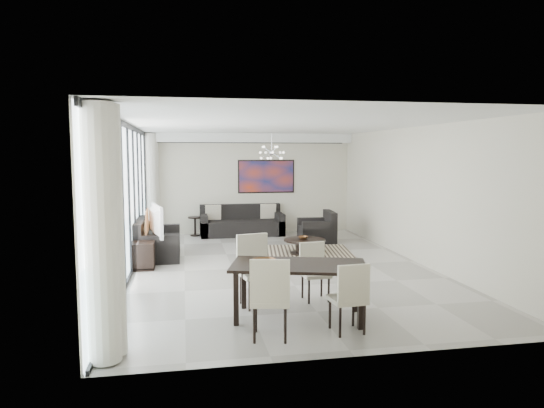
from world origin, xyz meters
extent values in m
cube|color=#A8A39B|center=(0.00, 0.00, 0.01)|extent=(6.00, 9.00, 0.02)
cube|color=white|center=(0.00, 0.00, 2.89)|extent=(6.00, 9.00, 0.02)
cube|color=beige|center=(0.00, 4.49, 1.45)|extent=(6.00, 0.02, 2.90)
cube|color=beige|center=(0.00, -4.49, 1.45)|extent=(6.00, 0.02, 2.90)
cube|color=beige|center=(2.99, 0.00, 1.45)|extent=(0.02, 9.00, 2.90)
cube|color=silver|center=(-2.98, 0.00, 1.45)|extent=(0.01, 8.95, 2.85)
cube|color=black|center=(-2.94, 0.00, 2.85)|extent=(0.04, 8.95, 0.10)
cube|color=black|center=(-2.94, 0.00, 0.03)|extent=(0.04, 8.95, 0.06)
cube|color=black|center=(-2.94, -4.00, 1.45)|extent=(0.04, 0.05, 2.88)
cube|color=black|center=(-2.94, -3.00, 1.45)|extent=(0.04, 0.05, 2.88)
cube|color=black|center=(-2.94, -2.00, 1.45)|extent=(0.04, 0.05, 2.88)
cube|color=black|center=(-2.94, -1.00, 1.45)|extent=(0.04, 0.05, 2.88)
cube|color=black|center=(-2.94, 0.00, 1.45)|extent=(0.04, 0.05, 2.88)
cube|color=black|center=(-2.94, 1.00, 1.45)|extent=(0.04, 0.05, 2.88)
cube|color=black|center=(-2.94, 2.00, 1.45)|extent=(0.04, 0.05, 2.88)
cube|color=black|center=(-2.94, 3.00, 1.45)|extent=(0.04, 0.05, 2.88)
cube|color=black|center=(-2.94, 4.00, 1.45)|extent=(0.04, 0.05, 2.88)
cylinder|color=white|center=(-2.80, -4.15, 1.45)|extent=(0.36, 0.36, 2.85)
cylinder|color=white|center=(-2.80, 4.15, 1.45)|extent=(0.36, 0.36, 2.85)
cube|color=white|center=(0.00, 4.30, 2.77)|extent=(5.98, 0.40, 0.26)
cube|color=#B83619|center=(0.50, 4.47, 1.65)|extent=(1.68, 0.04, 0.98)
cylinder|color=silver|center=(0.30, 2.50, 2.62)|extent=(0.02, 0.02, 0.55)
sphere|color=silver|center=(0.30, 2.50, 2.35)|extent=(0.12, 0.12, 0.12)
cube|color=black|center=(0.63, 1.26, 0.01)|extent=(2.91, 2.40, 0.01)
cylinder|color=black|center=(0.84, 1.19, 0.32)|extent=(0.97, 0.97, 0.04)
cylinder|color=black|center=(0.84, 1.19, 0.15)|extent=(0.43, 0.43, 0.30)
cylinder|color=black|center=(0.84, 1.19, 0.01)|extent=(0.68, 0.68, 0.03)
imported|color=brown|center=(0.81, 1.20, 0.37)|extent=(0.27, 0.27, 0.07)
cube|color=black|center=(-0.29, 4.02, 0.21)|extent=(2.35, 0.96, 0.43)
cube|color=black|center=(-0.29, 4.40, 0.64)|extent=(2.35, 0.19, 0.43)
cube|color=black|center=(-1.36, 4.02, 0.31)|extent=(0.19, 0.96, 0.62)
cube|color=black|center=(0.79, 4.02, 0.31)|extent=(0.19, 0.96, 0.62)
cube|color=black|center=(-2.50, 1.46, 0.21)|extent=(0.96, 1.71, 0.43)
cube|color=black|center=(-2.89, 1.46, 0.64)|extent=(0.19, 1.71, 0.43)
cube|color=black|center=(-2.50, 0.70, 0.31)|extent=(0.96, 0.19, 0.62)
cube|color=black|center=(-2.50, 2.22, 0.31)|extent=(0.96, 0.19, 0.62)
cube|color=black|center=(1.55, 2.69, 0.20)|extent=(0.97, 1.01, 0.40)
cube|color=black|center=(1.91, 2.66, 0.60)|extent=(0.25, 0.96, 0.40)
cube|color=black|center=(1.58, 3.07, 0.29)|extent=(0.91, 0.25, 0.58)
cube|color=black|center=(1.52, 2.30, 0.29)|extent=(0.91, 0.25, 0.58)
cylinder|color=black|center=(-1.61, 4.15, 0.53)|extent=(0.40, 0.40, 0.04)
cylinder|color=black|center=(-1.61, 4.15, 0.26)|extent=(0.06, 0.06, 0.50)
cylinder|color=black|center=(-1.61, 4.15, 0.01)|extent=(0.28, 0.28, 0.03)
cube|color=black|center=(-2.76, 0.95, 0.27)|extent=(0.49, 1.74, 0.54)
imported|color=gray|center=(-2.60, 1.01, 0.89)|extent=(0.39, 1.19, 0.68)
cube|color=black|center=(-0.33, -3.10, 0.76)|extent=(2.06, 1.40, 0.04)
cube|color=black|center=(-1.24, -3.23, 0.37)|extent=(0.07, 0.07, 0.74)
cube|color=black|center=(-1.04, -2.53, 0.37)|extent=(0.07, 0.07, 0.74)
cube|color=black|center=(0.38, -3.67, 0.37)|extent=(0.07, 0.07, 0.74)
cube|color=black|center=(0.57, -2.97, 0.37)|extent=(0.07, 0.07, 0.74)
cube|color=#BFB29E|center=(-0.86, -3.75, 0.49)|extent=(0.57, 0.57, 0.06)
cube|color=#BFB29E|center=(-0.90, -3.96, 0.76)|extent=(0.49, 0.15, 0.59)
cylinder|color=black|center=(-1.01, -3.53, 0.23)|extent=(0.04, 0.04, 0.45)
cylinder|color=black|center=(-0.71, -3.98, 0.23)|extent=(0.04, 0.04, 0.45)
cube|color=#BFB29E|center=(0.17, -3.73, 0.43)|extent=(0.47, 0.47, 0.06)
cube|color=#BFB29E|center=(0.18, -3.91, 0.68)|extent=(0.43, 0.09, 0.53)
cylinder|color=black|center=(-0.02, -3.57, 0.20)|extent=(0.04, 0.04, 0.40)
cylinder|color=black|center=(0.35, -3.88, 0.20)|extent=(0.04, 0.04, 0.40)
cube|color=#BFB29E|center=(-0.83, -2.45, 0.50)|extent=(0.60, 0.60, 0.07)
cube|color=#BFB29E|center=(-0.88, -2.24, 0.78)|extent=(0.50, 0.16, 0.61)
cylinder|color=black|center=(-0.60, -2.60, 0.23)|extent=(0.04, 0.04, 0.47)
cylinder|color=black|center=(-1.06, -2.30, 0.23)|extent=(0.04, 0.04, 0.47)
cube|color=#BFB29E|center=(0.13, -2.32, 0.42)|extent=(0.45, 0.45, 0.05)
cube|color=#BFB29E|center=(0.12, -2.14, 0.65)|extent=(0.42, 0.07, 0.51)
cylinder|color=black|center=(0.30, -2.47, 0.19)|extent=(0.04, 0.04, 0.39)
cylinder|color=black|center=(-0.04, -2.17, 0.19)|extent=(0.04, 0.04, 0.39)
imported|color=brown|center=(-0.81, -3.07, 0.82)|extent=(0.39, 0.39, 0.08)
camera|label=1|loc=(-1.91, -9.60, 2.33)|focal=32.00mm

